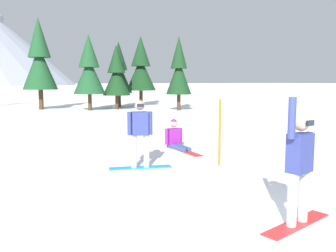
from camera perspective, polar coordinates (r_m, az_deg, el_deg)
ground_plane at (r=5.76m, az=11.97°, el=-15.41°), size 800.00×800.00×0.00m
snowboarder_foreground at (r=5.81m, az=19.93°, el=-5.90°), size 1.51×0.57×1.96m
snowboarder_midground at (r=9.11m, az=-4.41°, el=-1.08°), size 1.58×0.75×1.71m
snowboarder_background at (r=11.85m, az=1.29°, el=-1.98°), size 0.63×1.79×0.95m
trail_marker_pole at (r=9.45m, az=8.12°, el=-1.06°), size 0.06×0.06×1.73m
pine_tree_twin at (r=28.16m, az=-12.29°, el=8.73°), size 2.39×2.39×5.70m
pine_tree_broad at (r=30.21m, az=-19.55°, el=9.79°), size 2.65×2.65×7.08m
pine_tree_leaning at (r=31.14m, az=-7.72°, el=8.46°), size 2.22×2.22×5.51m
pine_tree_young at (r=27.64m, az=1.71°, el=8.74°), size 1.92×1.92×5.55m
pine_tree_tall at (r=33.48m, az=-4.30°, el=9.11°), size 2.72×2.72×6.27m
pine_tree_short at (r=28.91m, az=-8.11°, el=8.03°), size 2.17×2.17×5.01m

